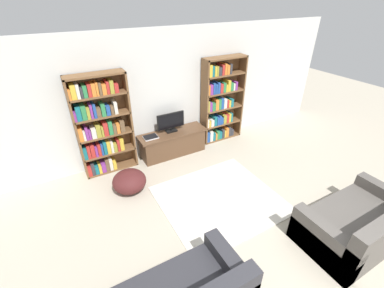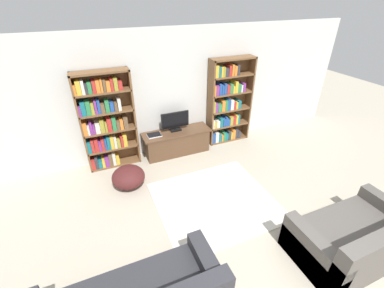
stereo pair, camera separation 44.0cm
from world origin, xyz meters
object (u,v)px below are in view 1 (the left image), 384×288
(laptop, at_px, (151,137))
(television, at_px, (171,122))
(couch_right_sofa, at_px, (359,225))
(beanbag_ottoman, at_px, (129,181))
(bookshelf_left, at_px, (101,126))
(bookshelf_right, at_px, (220,102))
(tv_stand, at_px, (173,143))

(laptop, bearing_deg, television, 5.97)
(couch_right_sofa, xyz_separation_m, beanbag_ottoman, (-2.55, 2.66, -0.08))
(beanbag_ottoman, bearing_deg, bookshelf_left, 101.76)
(television, distance_m, couch_right_sofa, 3.74)
(bookshelf_left, height_order, bookshelf_right, same)
(bookshelf_right, xyz_separation_m, tv_stand, (-1.29, -0.12, -0.67))
(bookshelf_left, relative_size, couch_right_sofa, 1.20)
(bookshelf_right, relative_size, beanbag_ottoman, 3.25)
(tv_stand, bearing_deg, bookshelf_left, 175.31)
(bookshelf_right, distance_m, television, 1.31)
(tv_stand, xyz_separation_m, laptop, (-0.50, 0.01, 0.28))
(bookshelf_left, distance_m, couch_right_sofa, 4.50)
(tv_stand, relative_size, television, 2.43)
(television, relative_size, beanbag_ottoman, 1.02)
(television, height_order, laptop, television)
(bookshelf_left, xyz_separation_m, couch_right_sofa, (2.72, -3.52, -0.71))
(tv_stand, height_order, beanbag_ottoman, tv_stand)
(tv_stand, bearing_deg, bookshelf_right, 5.14)
(couch_right_sofa, bearing_deg, beanbag_ottoman, 133.74)
(bookshelf_left, height_order, television, bookshelf_left)
(television, relative_size, laptop, 2.11)
(beanbag_ottoman, bearing_deg, bookshelf_right, 18.79)
(bookshelf_right, xyz_separation_m, laptop, (-1.79, -0.11, -0.39))
(bookshelf_right, distance_m, laptop, 1.83)
(television, bearing_deg, bookshelf_right, 2.50)
(tv_stand, height_order, couch_right_sofa, couch_right_sofa)
(tv_stand, xyz_separation_m, beanbag_ottoman, (-1.22, -0.74, -0.07))
(bookshelf_left, relative_size, bookshelf_right, 1.00)
(bookshelf_left, distance_m, beanbag_ottoman, 1.17)
(bookshelf_left, xyz_separation_m, bookshelf_right, (2.69, 0.00, -0.04))
(tv_stand, xyz_separation_m, television, (-0.00, 0.06, 0.49))
(bookshelf_right, bearing_deg, television, -177.50)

